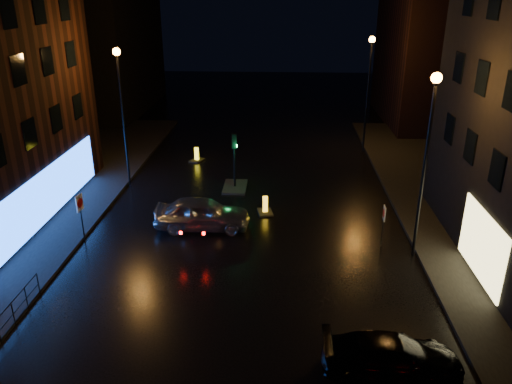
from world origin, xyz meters
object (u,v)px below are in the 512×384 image
bollard_far (197,158)px  dark_sedan (392,357)px  road_sign_left (80,207)px  road_sign_right (384,217)px  bollard_near (265,209)px  silver_hatchback (202,213)px  traffic_signal (235,180)px

bollard_far → dark_sedan: bearing=-44.0°
road_sign_left → road_sign_right: 14.40m
bollard_near → road_sign_left: size_ratio=0.51×
silver_hatchback → bollard_near: silver_hatchback is taller
traffic_signal → dark_sedan: 17.01m
silver_hatchback → bollard_far: (-2.06, 10.68, -0.60)m
traffic_signal → silver_hatchback: bearing=-101.4°
road_sign_left → road_sign_right: road_sign_left is taller
silver_hatchback → road_sign_left: 5.90m
dark_sedan → road_sign_left: road_sign_left is taller
bollard_near → road_sign_left: road_sign_left is taller
bollard_far → silver_hatchback: bearing=-58.2°
traffic_signal → road_sign_left: size_ratio=1.41×
dark_sedan → bollard_far: 22.91m
bollard_near → road_sign_right: (5.69, -3.51, 1.35)m
dark_sedan → road_sign_left: 15.65m
bollard_near → road_sign_right: bearing=-42.8°
traffic_signal → road_sign_left: 10.06m
bollard_far → road_sign_right: (10.90, -12.18, 1.35)m
road_sign_right → bollard_far: bearing=-45.9°
traffic_signal → road_sign_right: bearing=-42.9°
silver_hatchback → bollard_near: bearing=-59.0°
road_sign_right → road_sign_left: bearing=3.3°
bollard_far → road_sign_right: bearing=-27.2°
traffic_signal → dark_sedan: bearing=-67.6°
road_sign_right → dark_sedan: bearing=84.3°
dark_sedan → road_sign_right: (1.20, 8.58, 0.92)m
road_sign_left → bollard_far: bearing=80.9°
bollard_near → bollard_far: size_ratio=0.94×
silver_hatchback → bollard_far: silver_hatchback is taller
dark_sedan → bollard_far: dark_sedan is taller
traffic_signal → road_sign_right: 10.56m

